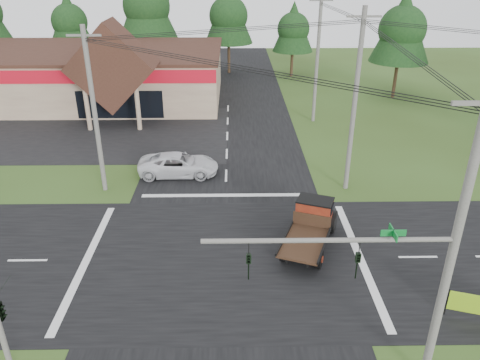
{
  "coord_description": "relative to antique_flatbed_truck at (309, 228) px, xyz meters",
  "views": [
    {
      "loc": [
        0.54,
        -19.8,
        14.05
      ],
      "look_at": [
        0.9,
        4.75,
        2.2
      ],
      "focal_mm": 35.0,
      "sensor_mm": 36.0,
      "label": 1
    }
  ],
  "objects": [
    {
      "name": "ground",
      "position": [
        -4.49,
        -1.07,
        -1.17
      ],
      "size": [
        120.0,
        120.0,
        0.0
      ],
      "primitive_type": "plane",
      "color": "#314418",
      "rests_on": "ground"
    },
    {
      "name": "tree_row_c",
      "position": [
        -14.49,
        39.93,
        7.55
      ],
      "size": [
        7.28,
        7.28,
        13.13
      ],
      "color": "#332316",
      "rests_on": "ground"
    },
    {
      "name": "tree_row_b",
      "position": [
        -24.49,
        40.93,
        5.54
      ],
      "size": [
        5.6,
        5.6,
        10.1
      ],
      "color": "#332316",
      "rests_on": "ground"
    },
    {
      "name": "utility_pole_nr",
      "position": [
        3.01,
        -8.57,
        4.47
      ],
      "size": [
        2.0,
        0.3,
        11.0
      ],
      "color": "#595651",
      "rests_on": "ground"
    },
    {
      "name": "tree_row_d",
      "position": [
        -4.49,
        40.93,
        6.21
      ],
      "size": [
        6.16,
        6.16,
        11.11
      ],
      "color": "#332316",
      "rests_on": "ground"
    },
    {
      "name": "traffic_signal_mast",
      "position": [
        1.33,
        -8.57,
        3.26
      ],
      "size": [
        8.12,
        0.24,
        7.0
      ],
      "color": "#595651",
      "rests_on": "ground"
    },
    {
      "name": "parking_apron",
      "position": [
        -18.49,
        17.93,
        -1.15
      ],
      "size": [
        28.0,
        14.0,
        0.02
      ],
      "primitive_type": "cube",
      "color": "black",
      "rests_on": "ground"
    },
    {
      "name": "tree_row_e",
      "position": [
        3.51,
        38.93,
        4.87
      ],
      "size": [
        5.04,
        5.04,
        9.09
      ],
      "color": "#332316",
      "rests_on": "ground"
    },
    {
      "name": "utility_pole_ne",
      "position": [
        3.51,
        6.93,
        4.72
      ],
      "size": [
        2.0,
        0.3,
        11.5
      ],
      "color": "#595651",
      "rests_on": "ground"
    },
    {
      "name": "utility_pole_nw",
      "position": [
        -12.49,
        6.93,
        4.22
      ],
      "size": [
        2.0,
        0.3,
        10.5
      ],
      "color": "#595651",
      "rests_on": "ground"
    },
    {
      "name": "road_ns",
      "position": [
        -4.49,
        -1.07,
        -1.16
      ],
      "size": [
        12.0,
        120.0,
        0.02
      ],
      "primitive_type": "cube",
      "color": "black",
      "rests_on": "ground"
    },
    {
      "name": "utility_pole_n",
      "position": [
        3.51,
        20.93,
        4.57
      ],
      "size": [
        2.0,
        0.3,
        11.2
      ],
      "color": "#595651",
      "rests_on": "ground"
    },
    {
      "name": "road_ew",
      "position": [
        -4.49,
        -1.07,
        -1.15
      ],
      "size": [
        120.0,
        12.0,
        0.02
      ],
      "primitive_type": "cube",
      "color": "black",
      "rests_on": "ground"
    },
    {
      "name": "antique_flatbed_truck",
      "position": [
        0.0,
        0.0,
        0.0
      ],
      "size": [
        3.98,
        5.97,
        2.33
      ],
      "primitive_type": null,
      "rotation": [
        0.0,
        0.0,
        -0.36
      ],
      "color": "#63170E",
      "rests_on": "ground"
    },
    {
      "name": "cvs_building",
      "position": [
        -20.19,
        28.5,
        1.61
      ],
      "size": [
        30.4,
        18.2,
        9.19
      ],
      "color": "#8D7360",
      "rests_on": "ground"
    },
    {
      "name": "tree_side_ne",
      "position": [
        13.51,
        28.93,
        6.21
      ],
      "size": [
        6.16,
        6.16,
        11.11
      ],
      "color": "#332316",
      "rests_on": "ground"
    },
    {
      "name": "white_pickup",
      "position": [
        -7.83,
        9.21,
        -0.39
      ],
      "size": [
        5.58,
        2.62,
        1.54
      ],
      "primitive_type": "imported",
      "rotation": [
        0.0,
        0.0,
        1.58
      ],
      "color": "silver",
      "rests_on": "ground"
    }
  ]
}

